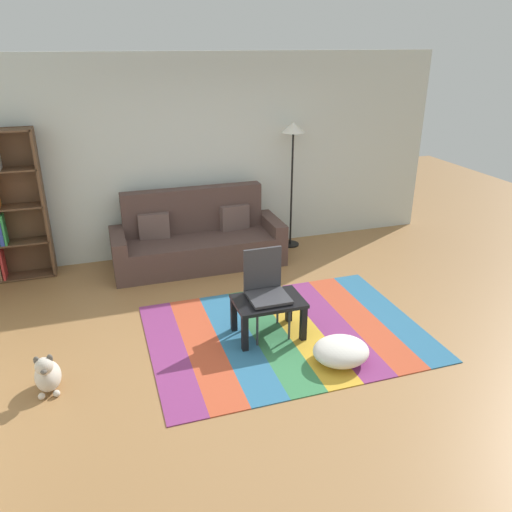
# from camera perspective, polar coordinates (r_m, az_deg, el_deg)

# --- Properties ---
(ground_plane) EXTENTS (14.00, 14.00, 0.00)m
(ground_plane) POSITION_cam_1_polar(r_m,az_deg,el_deg) (5.32, 1.33, -8.83)
(ground_plane) COLOR #9E7042
(back_wall) EXTENTS (6.80, 0.10, 2.70)m
(back_wall) POSITION_cam_1_polar(r_m,az_deg,el_deg) (7.12, -5.51, 11.18)
(back_wall) COLOR silver
(back_wall) RESTS_ON ground_plane
(rug) EXTENTS (2.81, 2.05, 0.01)m
(rug) POSITION_cam_1_polar(r_m,az_deg,el_deg) (5.35, 3.39, -8.62)
(rug) COLOR #843370
(rug) RESTS_ON ground_plane
(couch) EXTENTS (2.26, 0.80, 1.00)m
(couch) POSITION_cam_1_polar(r_m,az_deg,el_deg) (6.85, -6.61, 1.80)
(couch) COLOR #4C3833
(couch) RESTS_ON ground_plane
(coffee_table) EXTENTS (0.70, 0.48, 0.41)m
(coffee_table) POSITION_cam_1_polar(r_m,az_deg,el_deg) (5.13, 1.38, -5.76)
(coffee_table) COLOR black
(coffee_table) RESTS_ON rug
(pouf) EXTENTS (0.54, 0.48, 0.22)m
(pouf) POSITION_cam_1_polar(r_m,az_deg,el_deg) (4.90, 9.59, -10.56)
(pouf) COLOR white
(pouf) RESTS_ON rug
(dog) EXTENTS (0.22, 0.35, 0.40)m
(dog) POSITION_cam_1_polar(r_m,az_deg,el_deg) (4.83, -22.53, -12.29)
(dog) COLOR beige
(dog) RESTS_ON ground_plane
(standing_lamp) EXTENTS (0.32, 0.32, 1.80)m
(standing_lamp) POSITION_cam_1_polar(r_m,az_deg,el_deg) (7.14, 4.20, 12.52)
(standing_lamp) COLOR black
(standing_lamp) RESTS_ON ground_plane
(tv_remote) EXTENTS (0.06, 0.15, 0.02)m
(tv_remote) POSITION_cam_1_polar(r_m,az_deg,el_deg) (5.10, 2.47, -4.80)
(tv_remote) COLOR black
(tv_remote) RESTS_ON coffee_table
(folding_chair) EXTENTS (0.40, 0.40, 0.90)m
(folding_chair) POSITION_cam_1_polar(r_m,az_deg,el_deg) (5.13, 1.07, -3.28)
(folding_chair) COLOR #38383D
(folding_chair) RESTS_ON ground_plane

